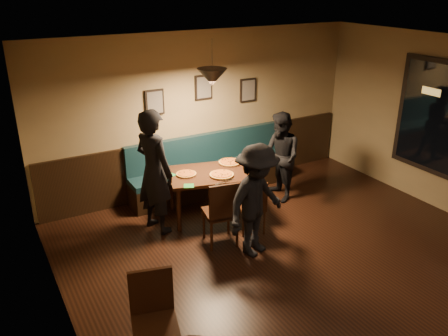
% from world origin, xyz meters
% --- Properties ---
extents(floor, '(7.00, 7.00, 0.00)m').
position_xyz_m(floor, '(0.00, 0.00, 0.00)').
color(floor, black).
rests_on(floor, ground).
extents(ceiling, '(7.00, 7.00, 0.00)m').
position_xyz_m(ceiling, '(0.00, 0.00, 2.80)').
color(ceiling, silver).
rests_on(ceiling, ground).
extents(wall_back, '(6.00, 0.00, 6.00)m').
position_xyz_m(wall_back, '(0.00, 3.50, 1.40)').
color(wall_back, '#8C704F').
rests_on(wall_back, ground).
extents(wall_left, '(0.00, 7.00, 7.00)m').
position_xyz_m(wall_left, '(-3.00, 0.00, 1.40)').
color(wall_left, '#8C704F').
rests_on(wall_left, ground).
extents(wainscot, '(5.88, 0.06, 1.00)m').
position_xyz_m(wainscot, '(0.00, 3.47, 0.50)').
color(wainscot, black).
rests_on(wainscot, ground).
extents(booth_bench, '(3.00, 0.60, 1.00)m').
position_xyz_m(booth_bench, '(0.00, 3.20, 0.50)').
color(booth_bench, '#0F232D').
rests_on(booth_bench, ground).
extents(picture_left, '(0.32, 0.04, 0.42)m').
position_xyz_m(picture_left, '(-0.90, 3.47, 1.70)').
color(picture_left, black).
rests_on(picture_left, wall_back).
extents(picture_center, '(0.32, 0.04, 0.42)m').
position_xyz_m(picture_center, '(0.00, 3.47, 1.85)').
color(picture_center, black).
rests_on(picture_center, wall_back).
extents(picture_right, '(0.32, 0.04, 0.42)m').
position_xyz_m(picture_right, '(0.90, 3.47, 1.70)').
color(picture_right, black).
rests_on(picture_right, wall_back).
extents(pendant_lamp, '(0.44, 0.44, 0.25)m').
position_xyz_m(pendant_lamp, '(-0.40, 2.39, 2.25)').
color(pendant_lamp, black).
rests_on(pendant_lamp, ceiling).
extents(dining_table, '(1.59, 1.23, 0.75)m').
position_xyz_m(dining_table, '(-0.40, 2.39, 0.38)').
color(dining_table, black).
rests_on(dining_table, floor).
extents(chair_near_left, '(0.52, 0.52, 1.01)m').
position_xyz_m(chair_near_left, '(-0.71, 1.60, 0.50)').
color(chair_near_left, black).
rests_on(chair_near_left, floor).
extents(chair_near_right, '(0.47, 0.47, 0.85)m').
position_xyz_m(chair_near_right, '(-0.14, 1.68, 0.43)').
color(chair_near_right, '#321F0E').
rests_on(chair_near_right, floor).
extents(diner_left, '(0.66, 0.80, 1.90)m').
position_xyz_m(diner_left, '(-1.36, 2.43, 0.95)').
color(diner_left, black).
rests_on(diner_left, floor).
extents(diner_right, '(0.68, 0.82, 1.54)m').
position_xyz_m(diner_right, '(0.88, 2.37, 0.77)').
color(diner_right, black).
rests_on(diner_right, floor).
extents(diner_front, '(1.18, 0.91, 1.60)m').
position_xyz_m(diner_front, '(-0.42, 1.13, 0.80)').
color(diner_front, black).
rests_on(diner_front, floor).
extents(pizza_a, '(0.39, 0.39, 0.04)m').
position_xyz_m(pizza_a, '(-0.82, 2.51, 0.77)').
color(pizza_a, orange).
rests_on(pizza_a, dining_table).
extents(pizza_b, '(0.49, 0.49, 0.04)m').
position_xyz_m(pizza_b, '(-0.36, 2.20, 0.77)').
color(pizza_b, orange).
rests_on(pizza_b, dining_table).
extents(pizza_c, '(0.47, 0.47, 0.04)m').
position_xyz_m(pizza_c, '(0.01, 2.59, 0.77)').
color(pizza_c, orange).
rests_on(pizza_c, dining_table).
extents(soda_glass, '(0.09, 0.09, 0.16)m').
position_xyz_m(soda_glass, '(0.16, 2.10, 0.83)').
color(soda_glass, black).
rests_on(soda_glass, dining_table).
extents(tabasco_bottle, '(0.03, 0.03, 0.11)m').
position_xyz_m(tabasco_bottle, '(0.17, 2.36, 0.81)').
color(tabasco_bottle, '#8F1204').
rests_on(tabasco_bottle, dining_table).
extents(napkin_a, '(0.18, 0.18, 0.01)m').
position_xyz_m(napkin_a, '(-1.03, 2.62, 0.75)').
color(napkin_a, '#217C3A').
rests_on(napkin_a, dining_table).
extents(napkin_b, '(0.20, 0.20, 0.01)m').
position_xyz_m(napkin_b, '(-0.96, 2.11, 0.75)').
color(napkin_b, '#207B2B').
rests_on(napkin_b, dining_table).
extents(cutlery_set, '(0.20, 0.07, 0.00)m').
position_xyz_m(cutlery_set, '(-0.43, 1.98, 0.75)').
color(cutlery_set, silver).
rests_on(cutlery_set, dining_table).
extents(cafe_chair_far, '(0.53, 0.53, 0.99)m').
position_xyz_m(cafe_chair_far, '(-2.38, -0.10, 0.49)').
color(cafe_chair_far, black).
rests_on(cafe_chair_far, floor).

